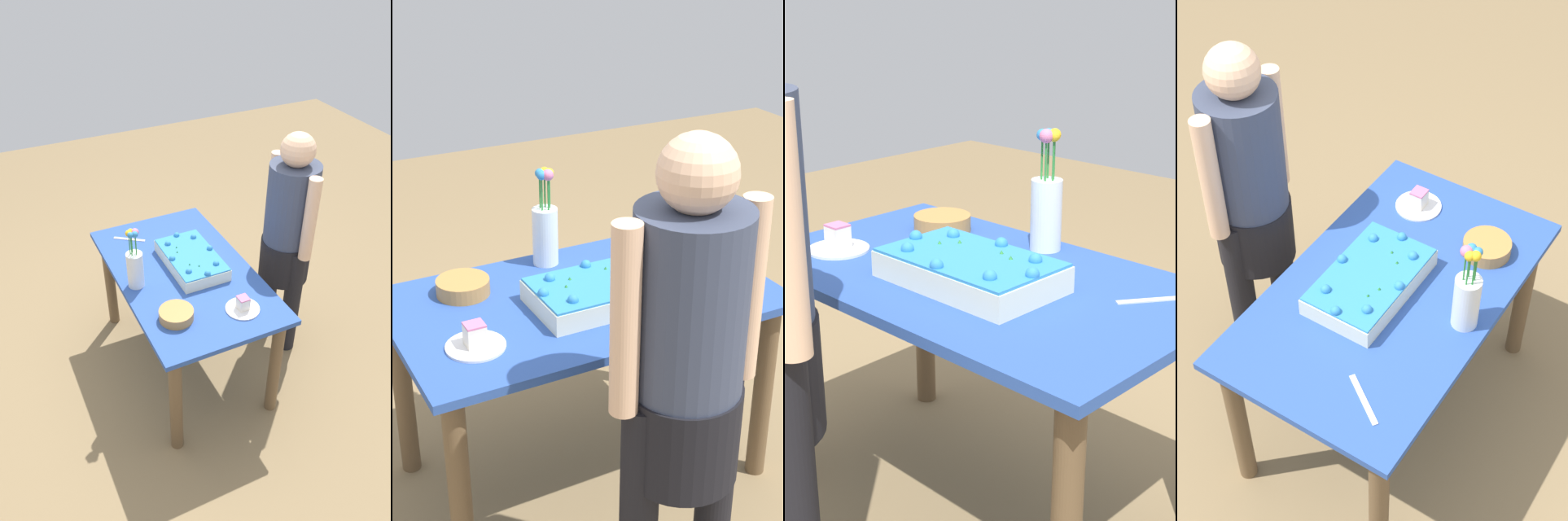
{
  "view_description": "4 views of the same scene",
  "coord_description": "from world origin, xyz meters",
  "views": [
    {
      "loc": [
        -2.17,
        0.95,
        2.53
      ],
      "look_at": [
        -0.05,
        -0.05,
        0.84
      ],
      "focal_mm": 35.0,
      "sensor_mm": 36.0,
      "label": 1
    },
    {
      "loc": [
        -1.09,
        -2.13,
        2.0
      ],
      "look_at": [
        0.03,
        0.02,
        0.85
      ],
      "focal_mm": 55.0,
      "sensor_mm": 36.0,
      "label": 2
    },
    {
      "loc": [
        1.44,
        -1.47,
        1.51
      ],
      "look_at": [
        -0.0,
        0.01,
        0.77
      ],
      "focal_mm": 55.0,
      "sensor_mm": 36.0,
      "label": 3
    },
    {
      "loc": [
        1.68,
        0.99,
        2.87
      ],
      "look_at": [
        0.01,
        -0.08,
        0.85
      ],
      "focal_mm": 55.0,
      "sensor_mm": 36.0,
      "label": 4
    }
  ],
  "objects": [
    {
      "name": "cake_knife",
      "position": [
        0.46,
        0.18,
        0.74
      ],
      "size": [
        0.13,
        0.18,
        0.0
      ],
      "primitive_type": "cube",
      "rotation": [
        0.0,
        0.0,
        4.1
      ],
      "color": "silver",
      "rests_on": "dining_table"
    },
    {
      "name": "ground_plane",
      "position": [
        0.0,
        0.0,
        0.0
      ],
      "size": [
        8.0,
        8.0,
        0.0
      ],
      "primitive_type": "plane",
      "color": "olive"
    },
    {
      "name": "sheet_cake",
      "position": [
        0.04,
        -0.07,
        0.78
      ],
      "size": [
        0.48,
        0.29,
        0.1
      ],
      "color": "#E8EACD",
      "rests_on": "dining_table"
    },
    {
      "name": "fruit_bowl",
      "position": [
        -0.35,
        0.2,
        0.76
      ],
      "size": [
        0.18,
        0.18,
        0.05
      ],
      "primitive_type": "cylinder",
      "color": "#BA8140",
      "rests_on": "dining_table"
    },
    {
      "name": "person_standing",
      "position": [
        -0.04,
        -0.68,
        0.85
      ],
      "size": [
        0.45,
        0.31,
        1.49
      ],
      "rotation": [
        0.0,
        0.0,
        1.57
      ],
      "color": "black",
      "rests_on": "ground_plane"
    },
    {
      "name": "serving_plate_with_slice",
      "position": [
        -0.44,
        -0.15,
        0.76
      ],
      "size": [
        0.18,
        0.18,
        0.08
      ],
      "color": "white",
      "rests_on": "dining_table"
    },
    {
      "name": "flower_vase",
      "position": [
        0.0,
        0.29,
        0.87
      ],
      "size": [
        0.09,
        0.09,
        0.37
      ],
      "color": "white",
      "rests_on": "dining_table"
    },
    {
      "name": "dining_table",
      "position": [
        0.0,
        0.0,
        0.61
      ],
      "size": [
        1.29,
        0.76,
        0.74
      ],
      "color": "#2C50A2",
      "rests_on": "ground_plane"
    }
  ]
}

